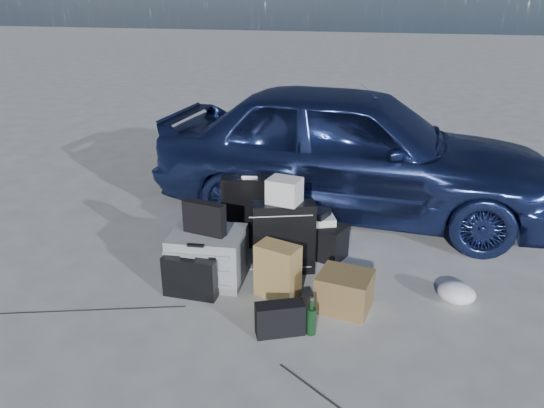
{
  "coord_description": "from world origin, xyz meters",
  "views": [
    {
      "loc": [
        0.89,
        -3.6,
        2.37
      ],
      "look_at": [
        -0.21,
        0.85,
        0.51
      ],
      "focal_mm": 35.0,
      "sensor_mm": 36.0,
      "label": 1
    }
  ],
  "objects_px": {
    "cardboard_box": "(345,291)",
    "green_bottle": "(311,317)",
    "pelican_case": "(208,256)",
    "briefcase": "(189,278)",
    "suitcase_left": "(250,212)",
    "suitcase_right": "(283,238)",
    "car": "(351,150)",
    "duffel_bag": "(312,238)"
  },
  "relations": [
    {
      "from": "briefcase",
      "to": "suitcase_left",
      "type": "bearing_deg",
      "value": 79.45
    },
    {
      "from": "pelican_case",
      "to": "cardboard_box",
      "type": "relative_size",
      "value": 1.52
    },
    {
      "from": "briefcase",
      "to": "cardboard_box",
      "type": "height_order",
      "value": "briefcase"
    },
    {
      "from": "suitcase_left",
      "to": "green_bottle",
      "type": "height_order",
      "value": "suitcase_left"
    },
    {
      "from": "suitcase_right",
      "to": "suitcase_left",
      "type": "bearing_deg",
      "value": 115.28
    },
    {
      "from": "pelican_case",
      "to": "green_bottle",
      "type": "bearing_deg",
      "value": -34.84
    },
    {
      "from": "pelican_case",
      "to": "briefcase",
      "type": "bearing_deg",
      "value": -103.53
    },
    {
      "from": "pelican_case",
      "to": "duffel_bag",
      "type": "distance_m",
      "value": 1.07
    },
    {
      "from": "duffel_bag",
      "to": "cardboard_box",
      "type": "relative_size",
      "value": 1.59
    },
    {
      "from": "suitcase_left",
      "to": "green_bottle",
      "type": "distance_m",
      "value": 1.59
    },
    {
      "from": "pelican_case",
      "to": "car",
      "type": "bearing_deg",
      "value": 56.37
    },
    {
      "from": "cardboard_box",
      "to": "briefcase",
      "type": "bearing_deg",
      "value": -173.49
    },
    {
      "from": "pelican_case",
      "to": "duffel_bag",
      "type": "xyz_separation_m",
      "value": [
        0.8,
        0.71,
        -0.06
      ]
    },
    {
      "from": "briefcase",
      "to": "car",
      "type": "bearing_deg",
      "value": 64.83
    },
    {
      "from": "pelican_case",
      "to": "suitcase_left",
      "type": "bearing_deg",
      "value": 72.41
    },
    {
      "from": "car",
      "to": "duffel_bag",
      "type": "height_order",
      "value": "car"
    },
    {
      "from": "suitcase_left",
      "to": "suitcase_right",
      "type": "xyz_separation_m",
      "value": [
        0.44,
        -0.44,
        -0.03
      ]
    },
    {
      "from": "car",
      "to": "suitcase_right",
      "type": "xyz_separation_m",
      "value": [
        -0.42,
        -1.56,
        -0.4
      ]
    },
    {
      "from": "pelican_case",
      "to": "green_bottle",
      "type": "height_order",
      "value": "pelican_case"
    },
    {
      "from": "briefcase",
      "to": "suitcase_right",
      "type": "relative_size",
      "value": 0.68
    },
    {
      "from": "car",
      "to": "green_bottle",
      "type": "xyz_separation_m",
      "value": [
        -0.01,
        -2.44,
        -0.58
      ]
    },
    {
      "from": "pelican_case",
      "to": "cardboard_box",
      "type": "bearing_deg",
      "value": -13.28
    },
    {
      "from": "briefcase",
      "to": "green_bottle",
      "type": "bearing_deg",
      "value": -12.93
    },
    {
      "from": "suitcase_right",
      "to": "cardboard_box",
      "type": "xyz_separation_m",
      "value": [
        0.61,
        -0.48,
        -0.18
      ]
    },
    {
      "from": "briefcase",
      "to": "green_bottle",
      "type": "distance_m",
      "value": 1.09
    },
    {
      "from": "car",
      "to": "suitcase_left",
      "type": "xyz_separation_m",
      "value": [
        -0.85,
        -1.11,
        -0.38
      ]
    },
    {
      "from": "suitcase_left",
      "to": "suitcase_right",
      "type": "distance_m",
      "value": 0.62
    },
    {
      "from": "car",
      "to": "briefcase",
      "type": "height_order",
      "value": "car"
    },
    {
      "from": "cardboard_box",
      "to": "green_bottle",
      "type": "xyz_separation_m",
      "value": [
        -0.2,
        -0.4,
        -0.01
      ]
    },
    {
      "from": "suitcase_left",
      "to": "cardboard_box",
      "type": "distance_m",
      "value": 1.41
    },
    {
      "from": "car",
      "to": "cardboard_box",
      "type": "height_order",
      "value": "car"
    },
    {
      "from": "car",
      "to": "suitcase_left",
      "type": "bearing_deg",
      "value": 146.08
    },
    {
      "from": "pelican_case",
      "to": "cardboard_box",
      "type": "distance_m",
      "value": 1.22
    },
    {
      "from": "briefcase",
      "to": "suitcase_right",
      "type": "height_order",
      "value": "suitcase_right"
    },
    {
      "from": "suitcase_left",
      "to": "duffel_bag",
      "type": "xyz_separation_m",
      "value": [
        0.63,
        -0.04,
        -0.19
      ]
    },
    {
      "from": "pelican_case",
      "to": "briefcase",
      "type": "relative_size",
      "value": 1.36
    },
    {
      "from": "suitcase_left",
      "to": "pelican_case",
      "type": "bearing_deg",
      "value": -115.69
    },
    {
      "from": "briefcase",
      "to": "suitcase_right",
      "type": "bearing_deg",
      "value": 44.61
    },
    {
      "from": "duffel_bag",
      "to": "cardboard_box",
      "type": "xyz_separation_m",
      "value": [
        0.41,
        -0.88,
        -0.01
      ]
    },
    {
      "from": "suitcase_left",
      "to": "duffel_bag",
      "type": "relative_size",
      "value": 1.1
    },
    {
      "from": "briefcase",
      "to": "duffel_bag",
      "type": "height_order",
      "value": "briefcase"
    },
    {
      "from": "suitcase_right",
      "to": "car",
      "type": "bearing_deg",
      "value": 56.01
    }
  ]
}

